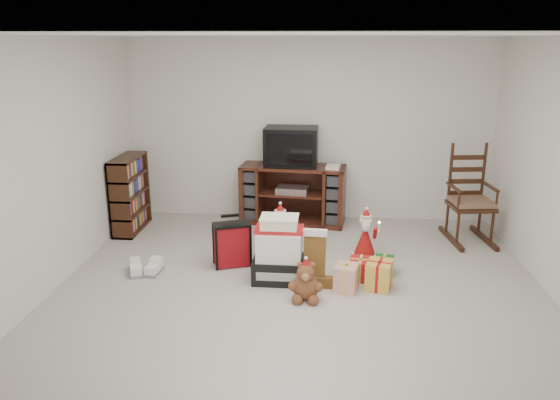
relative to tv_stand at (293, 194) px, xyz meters
The scene contains 13 objects.
room 2.38m from the tv_stand, 84.77° to the right, with size 5.01×5.01×2.51m.
tv_stand is the anchor object (origin of this frame).
bookshelf 2.19m from the tv_stand, 167.19° to the right, with size 0.27×0.82×1.00m.
rocking_chair 2.31m from the tv_stand, 11.78° to the right, with size 0.61×0.89×1.26m.
gift_pile 1.93m from the tv_stand, 90.71° to the right, with size 0.56×0.41×0.69m.
red_suitcase 1.69m from the tv_stand, 110.40° to the right, with size 0.43×0.32×0.59m.
stocking 2.04m from the tv_stand, 80.18° to the right, with size 0.29×0.12×0.61m, color #0C6E1D, non-canonical shape.
teddy_bear 2.38m from the tv_stand, 83.42° to the right, with size 0.26×0.23×0.39m.
santa_figurine 1.51m from the tv_stand, 52.14° to the right, with size 0.29×0.27×0.59m.
mrs_claus_figurine 1.21m from the tv_stand, 93.53° to the right, with size 0.31×0.29×0.64m.
sneaker_pair 2.43m from the tv_stand, 128.77° to the right, with size 0.39×0.33×0.11m.
gift_cluster 2.17m from the tv_stand, 64.24° to the right, with size 0.54×0.83×0.25m.
crt_television 0.66m from the tv_stand, 132.42° to the left, with size 0.72×0.53×0.52m.
Camera 1 is at (0.22, -5.01, 2.47)m, focal length 35.00 mm.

